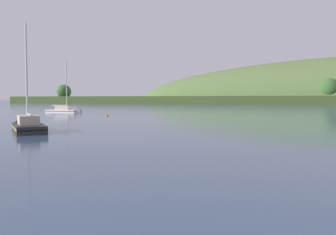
{
  "coord_description": "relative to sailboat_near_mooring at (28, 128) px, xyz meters",
  "views": [
    {
      "loc": [
        12.83,
        5.86,
        3.18
      ],
      "look_at": [
        2.33,
        33.0,
        1.62
      ],
      "focal_mm": 38.1,
      "sensor_mm": 36.0,
      "label": 1
    }
  ],
  "objects": [
    {
      "name": "sailboat_near_mooring",
      "position": [
        0.0,
        0.0,
        0.0
      ],
      "size": [
        7.7,
        7.33,
        11.59
      ],
      "rotation": [
        0.0,
        0.0,
        2.4
      ],
      "color": "#232328",
      "rests_on": "ground"
    },
    {
      "name": "sailboat_midwater_white",
      "position": [
        -23.61,
        37.78,
        -0.02
      ],
      "size": [
        8.59,
        3.26,
        12.99
      ],
      "rotation": [
        0.0,
        0.0,
        0.03
      ],
      "color": "white",
      "rests_on": "ground"
    },
    {
      "name": "mooring_buoy_foreground",
      "position": [
        -8.27,
        28.73,
        -0.27
      ],
      "size": [
        0.58,
        0.58,
        0.66
      ],
      "color": "#EA5B19",
      "rests_on": "ground"
    }
  ]
}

